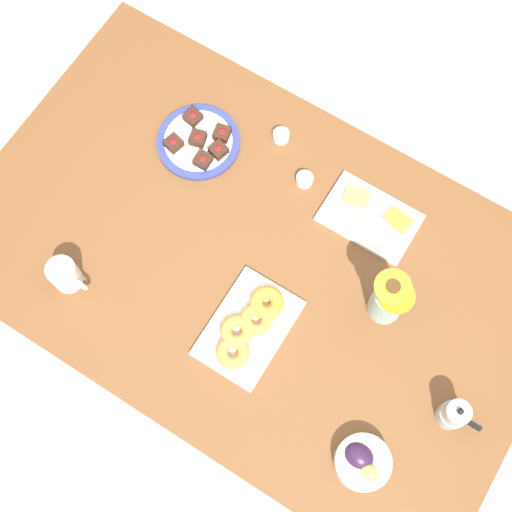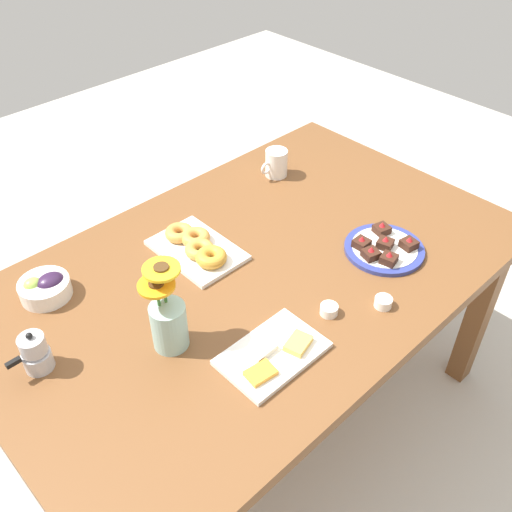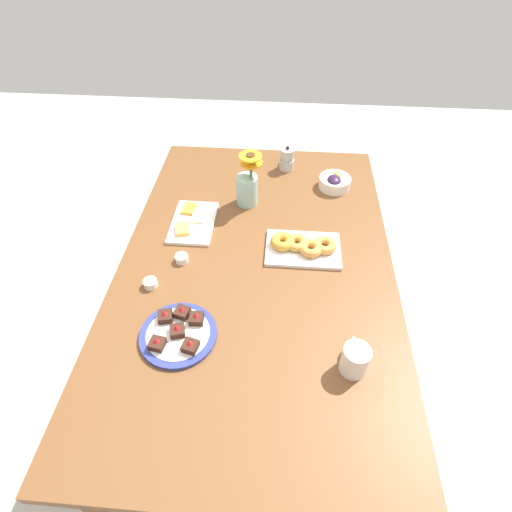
% 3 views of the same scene
% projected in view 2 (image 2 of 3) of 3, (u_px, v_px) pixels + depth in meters
% --- Properties ---
extents(ground_plane, '(6.00, 6.00, 0.00)m').
position_uv_depth(ground_plane, '(256.00, 414.00, 2.15)').
color(ground_plane, '#B7B2A8').
extents(dining_table, '(1.60, 1.00, 0.74)m').
position_uv_depth(dining_table, '(256.00, 288.00, 1.72)').
color(dining_table, brown).
rests_on(dining_table, ground_plane).
extents(coffee_mug, '(0.11, 0.08, 0.10)m').
position_uv_depth(coffee_mug, '(276.00, 163.00, 2.02)').
color(coffee_mug, white).
rests_on(coffee_mug, dining_table).
extents(grape_bowl, '(0.14, 0.14, 0.07)m').
position_uv_depth(grape_bowl, '(45.00, 287.00, 1.56)').
color(grape_bowl, white).
rests_on(grape_bowl, dining_table).
extents(cheese_platter, '(0.26, 0.17, 0.03)m').
position_uv_depth(cheese_platter, '(273.00, 354.00, 1.40)').
color(cheese_platter, white).
rests_on(cheese_platter, dining_table).
extents(croissant_platter, '(0.19, 0.28, 0.05)m').
position_uv_depth(croissant_platter, '(197.00, 247.00, 1.71)').
color(croissant_platter, white).
rests_on(croissant_platter, dining_table).
extents(jam_cup_honey, '(0.05, 0.05, 0.03)m').
position_uv_depth(jam_cup_honey, '(383.00, 302.00, 1.54)').
color(jam_cup_honey, white).
rests_on(jam_cup_honey, dining_table).
extents(jam_cup_berry, '(0.05, 0.05, 0.03)m').
position_uv_depth(jam_cup_berry, '(329.00, 309.00, 1.51)').
color(jam_cup_berry, white).
rests_on(jam_cup_berry, dining_table).
extents(dessert_plate, '(0.24, 0.24, 0.05)m').
position_uv_depth(dessert_plate, '(384.00, 248.00, 1.72)').
color(dessert_plate, navy).
rests_on(dessert_plate, dining_table).
extents(flower_vase, '(0.11, 0.11, 0.24)m').
position_uv_depth(flower_vase, '(168.00, 320.00, 1.39)').
color(flower_vase, '#99C1B7').
rests_on(flower_vase, dining_table).
extents(moka_pot, '(0.11, 0.07, 0.12)m').
position_uv_depth(moka_pot, '(35.00, 353.00, 1.35)').
color(moka_pot, '#B7B7BC').
rests_on(moka_pot, dining_table).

